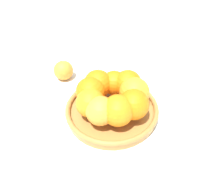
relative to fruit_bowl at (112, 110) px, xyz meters
The scene contains 4 objects.
ground_plane 0.02m from the fruit_bowl, ahead, with size 4.00×4.00×0.00m, color silver.
fruit_bowl is the anchor object (origin of this frame).
orange_pile 0.05m from the fruit_bowl, 121.14° to the right, with size 0.20×0.20×0.08m.
stray_orange 0.24m from the fruit_bowl, 63.23° to the left, with size 0.07×0.07×0.07m, color orange.
Camera 1 is at (-0.42, -0.14, 0.45)m, focal length 35.00 mm.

